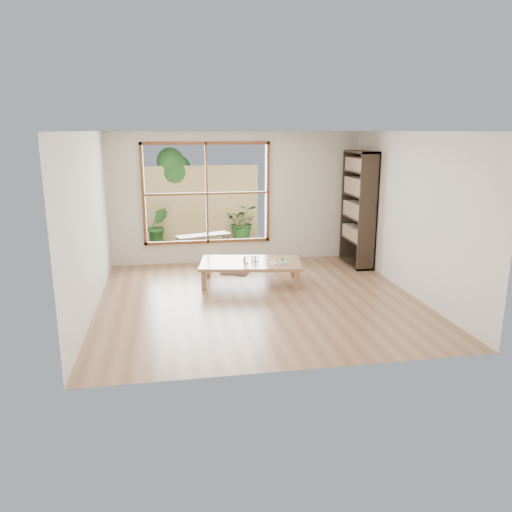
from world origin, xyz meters
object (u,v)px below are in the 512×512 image
at_px(food_tray, 279,261).
at_px(low_table, 251,264).
at_px(garden_bench, 204,237).
at_px(bookshelf, 359,209).

bearing_deg(food_tray, low_table, 152.02).
distance_m(low_table, food_tray, 0.51).
xyz_separation_m(low_table, food_tray, (0.48, -0.15, 0.07)).
relative_size(low_table, food_tray, 6.21).
height_order(food_tray, garden_bench, food_tray).
bearing_deg(low_table, garden_bench, 114.86).
distance_m(food_tray, garden_bench, 2.78).
distance_m(low_table, garden_bench, 2.47).
relative_size(food_tray, garden_bench, 0.24).
xyz_separation_m(low_table, bookshelf, (2.28, 0.85, 0.78)).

